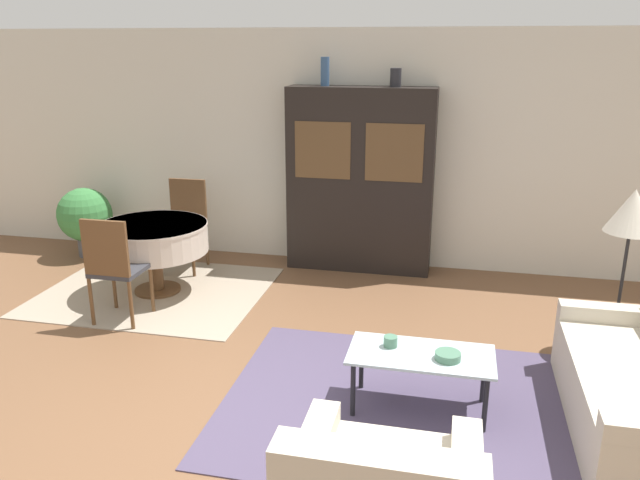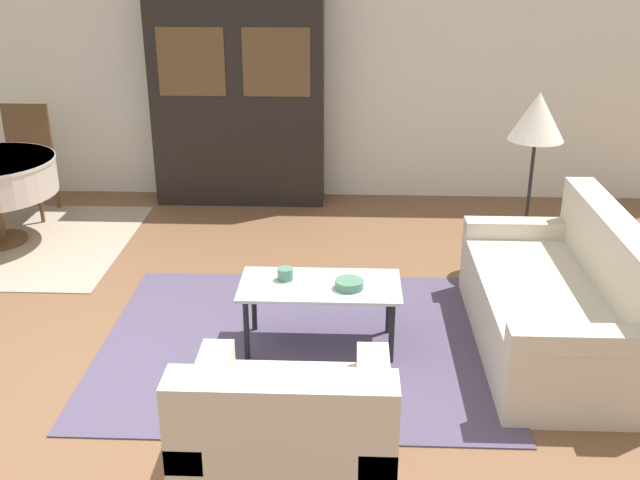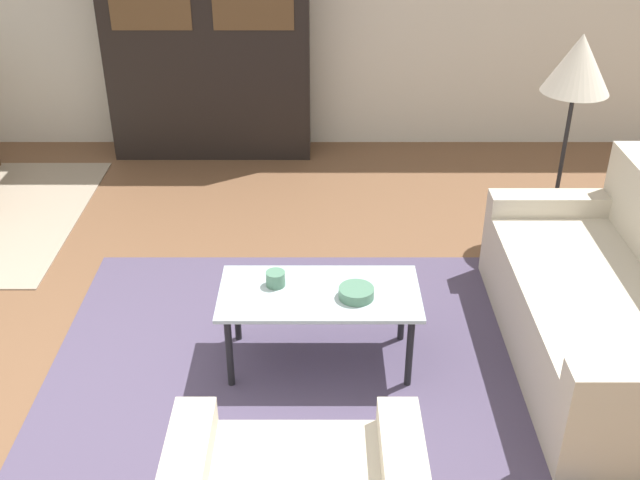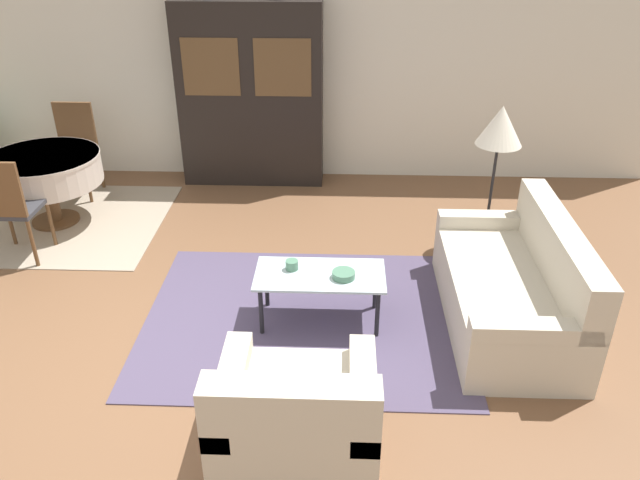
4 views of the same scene
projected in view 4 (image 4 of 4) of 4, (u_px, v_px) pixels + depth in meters
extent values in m
plane|color=brown|center=(167.00, 358.00, 4.67)|extent=(14.00, 14.00, 0.00)
cube|color=beige|center=(233.00, 63.00, 7.20)|extent=(10.00, 0.06, 2.70)
cube|color=#4C425B|center=(305.00, 318.00, 5.11)|extent=(2.59, 2.08, 0.01)
cube|color=gray|center=(54.00, 222.00, 6.62)|extent=(2.30, 1.91, 0.01)
cube|color=beige|center=(505.00, 298.00, 4.97)|extent=(0.90, 1.78, 0.46)
cube|color=beige|center=(559.00, 251.00, 4.74)|extent=(0.20, 1.78, 0.43)
cube|color=beige|center=(538.00, 331.00, 4.12)|extent=(0.90, 0.16, 0.12)
cube|color=beige|center=(489.00, 220.00, 5.54)|extent=(0.90, 0.16, 0.12)
cube|color=beige|center=(297.00, 424.00, 3.78)|extent=(0.95, 0.90, 0.45)
cube|color=beige|center=(291.00, 414.00, 3.26)|extent=(0.95, 0.20, 0.41)
cube|color=beige|center=(229.00, 387.00, 3.66)|extent=(0.16, 0.90, 0.12)
cube|color=beige|center=(363.00, 391.00, 3.63)|extent=(0.16, 0.90, 0.12)
cylinder|color=black|center=(261.00, 311.00, 4.83)|extent=(0.04, 0.04, 0.42)
cylinder|color=black|center=(377.00, 313.00, 4.80)|extent=(0.04, 0.04, 0.42)
cylinder|color=black|center=(267.00, 284.00, 5.16)|extent=(0.04, 0.04, 0.42)
cylinder|color=black|center=(375.00, 286.00, 5.13)|extent=(0.04, 0.04, 0.42)
cube|color=silver|center=(320.00, 275.00, 4.87)|extent=(1.02, 0.50, 0.02)
cube|color=black|center=(251.00, 96.00, 7.13)|extent=(1.64, 0.38, 2.08)
cube|color=brown|center=(211.00, 67.00, 6.80)|extent=(0.62, 0.01, 0.62)
cube|color=brown|center=(283.00, 68.00, 6.77)|extent=(0.62, 0.01, 0.62)
cylinder|color=brown|center=(56.00, 220.00, 6.62)|extent=(0.48, 0.48, 0.03)
cylinder|color=brown|center=(52.00, 202.00, 6.52)|extent=(0.14, 0.14, 0.44)
cylinder|color=beige|center=(45.00, 169.00, 6.34)|extent=(1.12, 1.12, 0.30)
cylinder|color=beige|center=(42.00, 157.00, 6.27)|extent=(1.13, 1.13, 0.03)
cylinder|color=brown|center=(10.00, 223.00, 6.08)|extent=(0.04, 0.04, 0.47)
cylinder|color=brown|center=(51.00, 223.00, 6.07)|extent=(0.04, 0.04, 0.47)
cylinder|color=brown|center=(33.00, 244.00, 5.72)|extent=(0.04, 0.04, 0.47)
cube|color=#333338|center=(15.00, 209.00, 5.78)|extent=(0.44, 0.44, 0.04)
cylinder|color=brown|center=(88.00, 183.00, 6.94)|extent=(0.04, 0.04, 0.47)
cylinder|color=brown|center=(53.00, 182.00, 6.95)|extent=(0.04, 0.04, 0.47)
cylinder|color=brown|center=(101.00, 169.00, 7.29)|extent=(0.04, 0.04, 0.47)
cylinder|color=brown|center=(67.00, 168.00, 7.31)|extent=(0.04, 0.04, 0.47)
cube|color=#333338|center=(73.00, 154.00, 7.00)|extent=(0.44, 0.44, 0.04)
cube|color=brown|center=(75.00, 125.00, 7.04)|extent=(0.44, 0.04, 0.52)
cylinder|color=black|center=(483.00, 245.00, 6.17)|extent=(0.28, 0.28, 0.02)
cylinder|color=black|center=(491.00, 195.00, 5.91)|extent=(0.03, 0.03, 1.06)
cone|color=silver|center=(501.00, 125.00, 5.58)|extent=(0.42, 0.42, 0.36)
cylinder|color=#4C7A60|center=(292.00, 265.00, 4.91)|extent=(0.10, 0.10, 0.08)
cylinder|color=#4C7A60|center=(344.00, 275.00, 4.81)|extent=(0.18, 0.18, 0.05)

